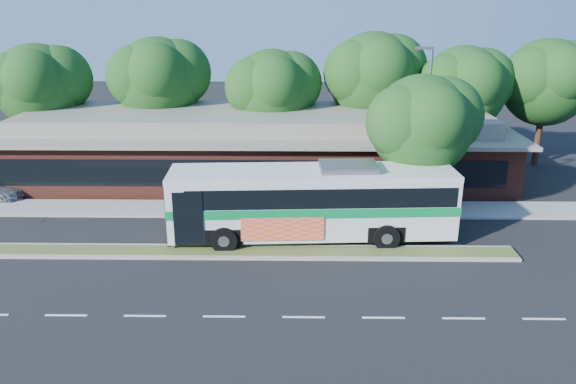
% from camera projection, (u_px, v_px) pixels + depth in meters
% --- Properties ---
extents(ground, '(120.00, 120.00, 0.00)m').
position_uv_depth(ground, '(237.00, 259.00, 25.86)').
color(ground, black).
rests_on(ground, ground).
extents(median_strip, '(26.00, 1.10, 0.15)m').
position_uv_depth(median_strip, '(239.00, 252.00, 26.41)').
color(median_strip, '#495424').
rests_on(median_strip, ground).
extents(sidewalk, '(44.00, 2.60, 0.12)m').
position_uv_depth(sidewalk, '(249.00, 209.00, 31.90)').
color(sidewalk, gray).
rests_on(sidewalk, ground).
extents(plaza_building, '(33.20, 11.20, 4.45)m').
position_uv_depth(plaza_building, '(256.00, 145.00, 37.47)').
color(plaza_building, maroon).
rests_on(plaza_building, ground).
extents(lamp_post, '(0.93, 0.18, 9.07)m').
position_uv_depth(lamp_post, '(425.00, 127.00, 29.83)').
color(lamp_post, slate).
rests_on(lamp_post, ground).
extents(tree_bg_a, '(6.47, 5.80, 8.63)m').
position_uv_depth(tree_bg_a, '(45.00, 84.00, 38.49)').
color(tree_bg_a, black).
rests_on(tree_bg_a, ground).
extents(tree_bg_b, '(6.69, 6.00, 9.00)m').
position_uv_depth(tree_bg_b, '(164.00, 78.00, 39.24)').
color(tree_bg_b, black).
rests_on(tree_bg_b, ground).
extents(tree_bg_c, '(6.24, 5.60, 8.26)m').
position_uv_depth(tree_bg_c, '(278.00, 88.00, 38.36)').
color(tree_bg_c, black).
rests_on(tree_bg_c, ground).
extents(tree_bg_d, '(6.91, 6.20, 9.37)m').
position_uv_depth(tree_bg_d, '(379.00, 75.00, 38.95)').
color(tree_bg_d, black).
rests_on(tree_bg_d, ground).
extents(tree_bg_e, '(6.47, 5.80, 8.50)m').
position_uv_depth(tree_bg_e, '(469.00, 87.00, 38.14)').
color(tree_bg_e, black).
rests_on(tree_bg_e, ground).
extents(tree_bg_f, '(6.69, 6.00, 8.92)m').
position_uv_depth(tree_bg_f, '(552.00, 80.00, 38.90)').
color(tree_bg_f, black).
rests_on(tree_bg_f, ground).
extents(transit_bus, '(14.00, 3.76, 3.89)m').
position_uv_depth(transit_bus, '(313.00, 198.00, 27.39)').
color(transit_bus, silver).
rests_on(transit_bus, ground).
extents(sidewalk_tree, '(5.92, 5.31, 7.79)m').
position_uv_depth(sidewalk_tree, '(428.00, 123.00, 29.17)').
color(sidewalk_tree, black).
rests_on(sidewalk_tree, ground).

